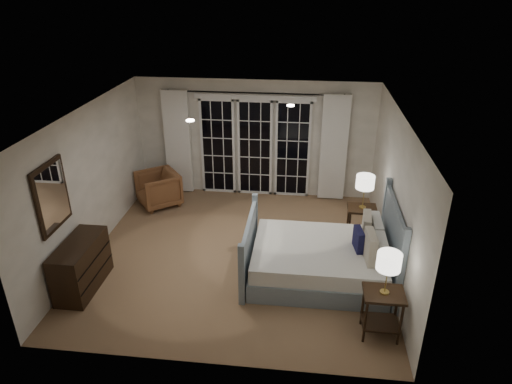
# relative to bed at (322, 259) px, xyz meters

# --- Properties ---
(floor) EXTENTS (5.00, 5.00, 0.00)m
(floor) POSITION_rel_bed_xyz_m (-1.42, 0.50, -0.33)
(floor) COLOR #835D46
(floor) RESTS_ON ground
(ceiling) EXTENTS (5.00, 5.00, 0.00)m
(ceiling) POSITION_rel_bed_xyz_m (-1.42, 0.50, 2.17)
(ceiling) COLOR white
(ceiling) RESTS_ON wall_back
(wall_left) EXTENTS (0.02, 5.00, 2.50)m
(wall_left) POSITION_rel_bed_xyz_m (-3.92, 0.50, 0.92)
(wall_left) COLOR white
(wall_left) RESTS_ON floor
(wall_right) EXTENTS (0.02, 5.00, 2.50)m
(wall_right) POSITION_rel_bed_xyz_m (1.08, 0.50, 0.92)
(wall_right) COLOR white
(wall_right) RESTS_ON floor
(wall_back) EXTENTS (5.00, 0.02, 2.50)m
(wall_back) POSITION_rel_bed_xyz_m (-1.42, 3.00, 0.92)
(wall_back) COLOR white
(wall_back) RESTS_ON floor
(wall_front) EXTENTS (5.00, 0.02, 2.50)m
(wall_front) POSITION_rel_bed_xyz_m (-1.42, -2.00, 0.92)
(wall_front) COLOR white
(wall_front) RESTS_ON floor
(french_doors) EXTENTS (2.50, 0.04, 2.20)m
(french_doors) POSITION_rel_bed_xyz_m (-1.42, 2.96, 0.76)
(french_doors) COLOR black
(french_doors) RESTS_ON wall_back
(curtain_rod) EXTENTS (3.50, 0.03, 0.03)m
(curtain_rod) POSITION_rel_bed_xyz_m (-1.42, 2.90, 1.92)
(curtain_rod) COLOR black
(curtain_rod) RESTS_ON wall_back
(curtain_left) EXTENTS (0.55, 0.10, 2.25)m
(curtain_left) POSITION_rel_bed_xyz_m (-3.07, 2.88, 0.82)
(curtain_left) COLOR white
(curtain_left) RESTS_ON curtain_rod
(curtain_right) EXTENTS (0.55, 0.10, 2.25)m
(curtain_right) POSITION_rel_bed_xyz_m (0.23, 2.88, 0.82)
(curtain_right) COLOR white
(curtain_right) RESTS_ON curtain_rod
(downlight_a) EXTENTS (0.12, 0.12, 0.01)m
(downlight_a) POSITION_rel_bed_xyz_m (-0.62, 1.10, 2.16)
(downlight_a) COLOR white
(downlight_a) RESTS_ON ceiling
(downlight_b) EXTENTS (0.12, 0.12, 0.01)m
(downlight_b) POSITION_rel_bed_xyz_m (-2.02, 0.10, 2.16)
(downlight_b) COLOR white
(downlight_b) RESTS_ON ceiling
(bed) EXTENTS (2.25, 1.62, 1.32)m
(bed) POSITION_rel_bed_xyz_m (0.00, 0.00, 0.00)
(bed) COLOR gray
(bed) RESTS_ON floor
(nightstand_left) EXTENTS (0.53, 0.42, 0.69)m
(nightstand_left) POSITION_rel_bed_xyz_m (0.76, -1.23, 0.12)
(nightstand_left) COLOR black
(nightstand_left) RESTS_ON floor
(nightstand_right) EXTENTS (0.51, 0.41, 0.66)m
(nightstand_right) POSITION_rel_bed_xyz_m (0.71, 1.21, 0.11)
(nightstand_right) COLOR black
(nightstand_right) RESTS_ON floor
(lamp_left) EXTENTS (0.31, 0.31, 0.59)m
(lamp_left) POSITION_rel_bed_xyz_m (0.76, -1.23, 0.83)
(lamp_left) COLOR tan
(lamp_left) RESTS_ON nightstand_left
(lamp_right) EXTENTS (0.32, 0.32, 0.62)m
(lamp_right) POSITION_rel_bed_xyz_m (0.71, 1.21, 0.82)
(lamp_right) COLOR tan
(lamp_right) RESTS_ON nightstand_right
(armchair) EXTENTS (1.10, 1.10, 0.72)m
(armchair) POSITION_rel_bed_xyz_m (-3.35, 2.17, 0.03)
(armchair) COLOR brown
(armchair) RESTS_ON floor
(dresser) EXTENTS (0.47, 1.11, 0.79)m
(dresser) POSITION_rel_bed_xyz_m (-3.65, -0.70, 0.06)
(dresser) COLOR black
(dresser) RESTS_ON floor
(mirror) EXTENTS (0.05, 0.85, 1.00)m
(mirror) POSITION_rel_bed_xyz_m (-3.88, -0.70, 1.22)
(mirror) COLOR black
(mirror) RESTS_ON wall_left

